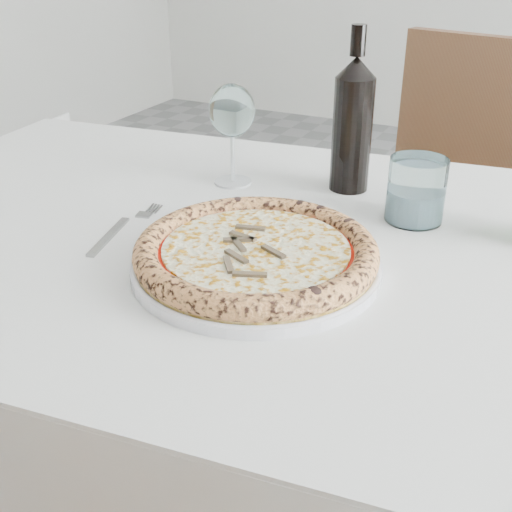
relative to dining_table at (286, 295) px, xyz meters
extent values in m
cube|color=slate|center=(0.12, 0.30, -0.68)|extent=(5.00, 6.00, 0.02)
cube|color=brown|center=(0.00, 0.00, 0.06)|extent=(1.44, 0.93, 0.04)
cube|color=silver|center=(0.00, 0.00, 0.09)|extent=(1.51, 0.99, 0.01)
cube|color=silver|center=(0.00, 0.42, -0.03)|extent=(1.43, 0.01, 0.22)
cylinder|color=brown|center=(-0.62, 0.33, -0.31)|extent=(0.06, 0.06, 0.71)
cube|color=brown|center=(0.08, 0.66, -0.22)|extent=(0.48, 0.48, 0.04)
cube|color=brown|center=(0.12, 0.83, 0.03)|extent=(0.39, 0.13, 0.46)
cylinder|color=brown|center=(0.29, 0.78, -0.45)|extent=(0.04, 0.04, 0.43)
cylinder|color=brown|center=(0.20, 0.46, -0.45)|extent=(0.04, 0.04, 0.43)
cylinder|color=brown|center=(-0.04, 0.86, -0.45)|extent=(0.04, 0.04, 0.43)
cylinder|color=brown|center=(-0.12, 0.54, -0.45)|extent=(0.04, 0.04, 0.43)
cylinder|color=white|center=(0.00, -0.10, 0.10)|extent=(0.32, 0.32, 0.01)
torus|color=white|center=(0.00, -0.10, 0.10)|extent=(0.31, 0.31, 0.01)
cylinder|color=#D7B15F|center=(0.00, -0.10, 0.11)|extent=(0.30, 0.30, 0.01)
torus|color=#BE7C42|center=(0.00, -0.10, 0.12)|extent=(0.31, 0.31, 0.03)
cylinder|color=#C60A00|center=(0.00, -0.10, 0.12)|extent=(0.26, 0.26, 0.00)
cylinder|color=#FFF4BD|center=(0.00, -0.10, 0.12)|extent=(0.24, 0.24, 0.00)
cube|color=#433624|center=(0.03, -0.10, 0.13)|extent=(0.04, 0.01, 0.00)
cube|color=#433624|center=(0.03, -0.07, 0.13)|extent=(0.03, 0.03, 0.00)
cube|color=#433624|center=(0.00, -0.03, 0.13)|extent=(0.01, 0.04, 0.00)
cube|color=#433624|center=(-0.03, -0.07, 0.13)|extent=(0.03, 0.03, 0.00)
cube|color=#433624|center=(-0.05, -0.10, 0.13)|extent=(0.04, 0.01, 0.00)
cube|color=#433624|center=(-0.05, -0.15, 0.13)|extent=(0.03, 0.03, 0.00)
cube|color=#433624|center=(0.00, -0.14, 0.13)|extent=(0.01, 0.04, 0.00)
cube|color=#433624|center=(0.04, -0.14, 0.13)|extent=(0.03, 0.03, 0.00)
cube|color=gray|center=(-0.23, -0.10, 0.09)|extent=(0.04, 0.12, 0.00)
cube|color=gray|center=(-0.23, -0.03, 0.09)|extent=(0.03, 0.02, 0.00)
cylinder|color=gray|center=(-0.24, 0.00, 0.09)|extent=(0.00, 0.03, 0.00)
cylinder|color=gray|center=(-0.23, 0.00, 0.09)|extent=(0.00, 0.03, 0.00)
cylinder|color=gray|center=(-0.23, 0.00, 0.09)|extent=(0.00, 0.03, 0.00)
cylinder|color=gray|center=(-0.22, 0.00, 0.09)|extent=(0.00, 0.03, 0.00)
cylinder|color=silver|center=(-0.17, 0.16, 0.09)|extent=(0.06, 0.06, 0.00)
cylinder|color=silver|center=(-0.17, 0.16, 0.14)|extent=(0.01, 0.01, 0.08)
ellipsoid|color=silver|center=(-0.17, 0.16, 0.21)|extent=(0.08, 0.08, 0.09)
cylinder|color=silver|center=(0.14, 0.14, 0.14)|extent=(0.08, 0.08, 0.09)
cylinder|color=#D1E7FF|center=(0.14, 0.14, 0.11)|extent=(0.08, 0.08, 0.05)
cylinder|color=black|center=(0.01, 0.23, 0.18)|extent=(0.06, 0.06, 0.18)
cone|color=black|center=(0.01, 0.23, 0.29)|extent=(0.06, 0.06, 0.03)
cylinder|color=black|center=(0.01, 0.23, 0.33)|extent=(0.02, 0.02, 0.05)
camera|label=1|loc=(0.32, -0.74, 0.48)|focal=45.00mm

